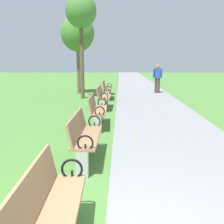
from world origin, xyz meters
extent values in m
cube|color=gray|center=(1.47, 18.00, 0.01)|extent=(2.94, 44.00, 0.02)
cube|color=#93704C|center=(-0.45, 0.10, 0.47)|extent=(0.50, 1.62, 0.05)
cube|color=#93704C|center=(-0.64, 0.09, 0.70)|extent=(0.18, 1.60, 0.40)
cube|color=#A8A59E|center=(-0.48, 0.84, 0.23)|extent=(0.20, 0.13, 0.45)
torus|color=black|center=(-0.42, 0.86, 0.59)|extent=(0.27, 0.04, 0.27)
cylinder|color=black|center=(-0.42, 0.86, 0.51)|extent=(0.03, 0.03, 0.12)
cube|color=#93704C|center=(-0.45, 2.67, 0.47)|extent=(0.44, 1.60, 0.05)
cube|color=#93704C|center=(-0.64, 2.67, 0.70)|extent=(0.12, 1.60, 0.40)
cube|color=#A8A59E|center=(-0.45, 1.93, 0.23)|extent=(0.20, 0.12, 0.45)
cube|color=#A8A59E|center=(-0.45, 3.41, 0.23)|extent=(0.20, 0.12, 0.45)
torus|color=black|center=(-0.39, 1.91, 0.59)|extent=(0.27, 0.03, 0.27)
cylinder|color=black|center=(-0.39, 1.91, 0.51)|extent=(0.03, 0.03, 0.12)
torus|color=black|center=(-0.39, 3.43, 0.59)|extent=(0.27, 0.03, 0.27)
cylinder|color=black|center=(-0.39, 3.43, 0.51)|extent=(0.03, 0.03, 0.12)
cube|color=#93704C|center=(-0.45, 5.37, 0.47)|extent=(0.49, 1.61, 0.05)
cube|color=#93704C|center=(-0.64, 5.36, 0.70)|extent=(0.17, 1.60, 0.40)
cube|color=#A8A59E|center=(-0.43, 4.63, 0.23)|extent=(0.20, 0.13, 0.45)
cube|color=#A8A59E|center=(-0.47, 6.11, 0.23)|extent=(0.20, 0.13, 0.45)
torus|color=black|center=(-0.37, 4.61, 0.59)|extent=(0.27, 0.04, 0.27)
cylinder|color=black|center=(-0.37, 4.61, 0.51)|extent=(0.03, 0.03, 0.12)
torus|color=black|center=(-0.41, 6.13, 0.59)|extent=(0.27, 0.04, 0.27)
cylinder|color=black|center=(-0.41, 6.13, 0.51)|extent=(0.03, 0.03, 0.12)
cube|color=#93704C|center=(-0.45, 8.20, 0.47)|extent=(0.47, 1.61, 0.05)
cube|color=#93704C|center=(-0.64, 8.21, 0.70)|extent=(0.15, 1.60, 0.40)
cube|color=#A8A59E|center=(-0.46, 7.46, 0.23)|extent=(0.20, 0.12, 0.45)
cube|color=#A8A59E|center=(-0.44, 8.94, 0.23)|extent=(0.20, 0.12, 0.45)
torus|color=black|center=(-0.41, 7.44, 0.59)|extent=(0.27, 0.04, 0.27)
cylinder|color=black|center=(-0.41, 7.44, 0.51)|extent=(0.03, 0.03, 0.12)
torus|color=black|center=(-0.38, 8.96, 0.59)|extent=(0.27, 0.04, 0.27)
cylinder|color=black|center=(-0.38, 8.96, 0.51)|extent=(0.03, 0.03, 0.12)
cube|color=#93704C|center=(-0.45, 10.92, 0.47)|extent=(0.46, 1.60, 0.05)
cube|color=#93704C|center=(-0.64, 10.92, 0.70)|extent=(0.14, 1.60, 0.40)
cube|color=#A8A59E|center=(-0.44, 10.18, 0.23)|extent=(0.20, 0.12, 0.45)
cube|color=#A8A59E|center=(-0.46, 11.66, 0.23)|extent=(0.20, 0.12, 0.45)
torus|color=black|center=(-0.38, 10.16, 0.59)|extent=(0.27, 0.03, 0.27)
cylinder|color=black|center=(-0.38, 10.16, 0.51)|extent=(0.03, 0.03, 0.12)
torus|color=black|center=(-0.40, 11.68, 0.59)|extent=(0.27, 0.03, 0.27)
cylinder|color=black|center=(-0.40, 11.68, 0.51)|extent=(0.03, 0.03, 0.12)
cylinder|color=brown|center=(-1.72, 11.12, 1.84)|extent=(0.19, 0.19, 3.68)
ellipsoid|color=#477A33|center=(-1.72, 11.12, 4.20)|extent=(1.48, 1.48, 1.62)
cylinder|color=brown|center=(-2.22, 13.12, 1.36)|extent=(0.19, 0.19, 2.72)
ellipsoid|color=#477A33|center=(-2.22, 13.12, 3.37)|extent=(1.84, 1.84, 2.02)
cylinder|color=#3D3328|center=(2.39, 13.39, 0.45)|extent=(0.14, 0.14, 0.85)
cylinder|color=#3D3328|center=(2.23, 13.40, 0.45)|extent=(0.14, 0.14, 0.85)
cube|color=#2D4799|center=(2.31, 13.39, 1.15)|extent=(0.35, 0.24, 0.56)
sphere|color=#9E7051|center=(2.31, 13.39, 1.54)|extent=(0.20, 0.20, 0.20)
cylinder|color=#2D4799|center=(2.53, 13.38, 1.15)|extent=(0.09, 0.09, 0.52)
cylinder|color=#2D4799|center=(2.09, 13.40, 1.15)|extent=(0.09, 0.09, 0.52)
cylinder|color=brown|center=(1.59, 12.07, 0.02)|extent=(0.09, 0.09, 0.00)
cylinder|color=brown|center=(-0.37, 4.90, 0.00)|extent=(0.13, 0.13, 0.00)
cylinder|color=gold|center=(-1.32, 11.08, 0.00)|extent=(0.09, 0.09, 0.00)
cylinder|color=brown|center=(-1.11, 12.50, 0.00)|extent=(0.10, 0.10, 0.00)
cylinder|color=#93511E|center=(-0.55, 13.66, 0.00)|extent=(0.13, 0.13, 0.00)
cylinder|color=gold|center=(-0.91, 12.53, 0.00)|extent=(0.13, 0.13, 0.00)
cylinder|color=brown|center=(-2.00, 4.58, 0.00)|extent=(0.12, 0.12, 0.00)
cylinder|color=brown|center=(-1.52, 8.95, 0.00)|extent=(0.13, 0.13, 0.00)
cylinder|color=#BC842D|center=(0.59, 4.47, 0.02)|extent=(0.12, 0.12, 0.00)
camera|label=1|loc=(0.16, -2.18, 1.89)|focal=42.84mm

